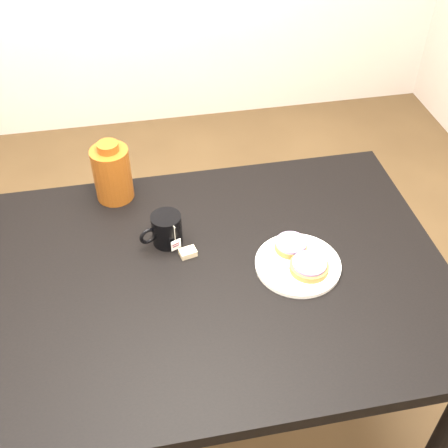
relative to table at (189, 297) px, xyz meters
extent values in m
plane|color=brown|center=(0.00, 0.00, -0.67)|extent=(4.00, 4.00, 0.00)
cube|color=black|center=(0.00, 0.00, 0.06)|extent=(1.40, 0.90, 0.04)
cylinder|color=black|center=(0.64, -0.39, -0.31)|extent=(0.06, 0.06, 0.71)
cylinder|color=black|center=(0.64, 0.39, -0.31)|extent=(0.06, 0.06, 0.71)
cylinder|color=white|center=(0.30, -0.02, 0.09)|extent=(0.23, 0.23, 0.01)
torus|color=white|center=(0.30, -0.02, 0.10)|extent=(0.23, 0.23, 0.01)
cylinder|color=brown|center=(0.29, 0.04, 0.10)|extent=(0.12, 0.12, 0.02)
cylinder|color=#967DA9|center=(0.29, 0.04, 0.12)|extent=(0.12, 0.12, 0.01)
cylinder|color=brown|center=(0.32, -0.05, 0.10)|extent=(0.15, 0.15, 0.02)
cylinder|color=#967DA9|center=(0.32, -0.05, 0.12)|extent=(0.13, 0.13, 0.01)
cylinder|color=black|center=(-0.03, 0.14, 0.13)|extent=(0.11, 0.11, 0.09)
cylinder|color=black|center=(-0.03, 0.14, 0.17)|extent=(0.07, 0.07, 0.00)
torus|color=black|center=(-0.09, 0.12, 0.13)|extent=(0.05, 0.03, 0.05)
cylinder|color=beige|center=(-0.02, 0.10, 0.15)|extent=(0.00, 0.00, 0.05)
cube|color=white|center=(-0.02, 0.10, 0.11)|extent=(0.03, 0.01, 0.03)
cube|color=#C6B793|center=(0.01, 0.08, 0.09)|extent=(0.05, 0.04, 0.02)
cylinder|color=#5A280B|center=(-0.17, 0.37, 0.17)|extent=(0.14, 0.14, 0.17)
cylinder|color=#5A280B|center=(-0.17, 0.37, 0.27)|extent=(0.06, 0.06, 0.02)
camera|label=1|loc=(-0.09, -1.00, 1.19)|focal=45.00mm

